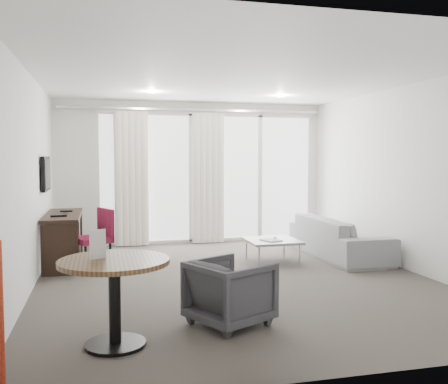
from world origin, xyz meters
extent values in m
cube|color=#48423B|center=(0.00, 0.00, 0.00)|extent=(5.00, 6.00, 0.00)
cube|color=white|center=(0.00, 0.00, 2.60)|extent=(5.00, 6.00, 0.00)
cube|color=silver|center=(-2.50, 0.00, 1.30)|extent=(0.00, 6.00, 2.60)
cube|color=silver|center=(2.50, 0.00, 1.30)|extent=(0.00, 6.00, 2.60)
cube|color=silver|center=(0.00, -3.00, 1.30)|extent=(5.00, 0.00, 2.60)
cylinder|color=#FFE0B2|center=(-0.90, 1.60, 2.59)|extent=(0.12, 0.12, 0.02)
cylinder|color=#FFE0B2|center=(1.20, 1.60, 2.59)|extent=(0.12, 0.12, 0.02)
imported|color=#353539|center=(-0.51, -1.69, 0.31)|extent=(0.91, 0.91, 0.62)
imported|color=gray|center=(2.01, 1.05, 0.31)|extent=(0.84, 2.16, 0.63)
cube|color=#4D4D50|center=(0.30, 4.50, -0.06)|extent=(5.60, 3.00, 0.12)
camera|label=1|loc=(-1.68, -6.19, 1.59)|focal=40.00mm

